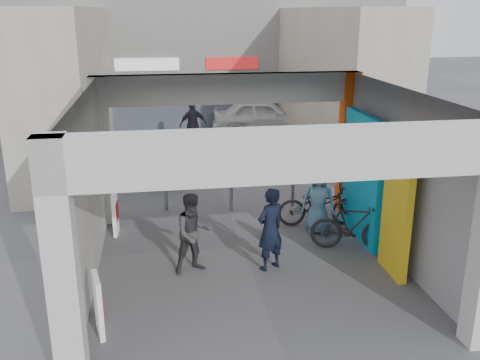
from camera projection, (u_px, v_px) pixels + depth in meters
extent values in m
plane|color=#57565B|center=(242.00, 247.00, 11.59)|extent=(90.00, 90.00, 0.00)
cube|color=#BAB9B5|center=(62.00, 268.00, 6.85)|extent=(0.40, 0.40, 3.50)
cube|color=#BAB9B5|center=(103.00, 152.00, 12.50)|extent=(0.40, 0.40, 3.50)
cube|color=#E64E0D|center=(348.00, 142.00, 13.39)|extent=(0.40, 0.40, 3.50)
plane|color=beige|center=(88.00, 193.00, 9.68)|extent=(0.00, 6.40, 6.40)
plane|color=#98979C|center=(400.00, 178.00, 10.57)|extent=(0.00, 6.40, 6.40)
cube|color=#0C9BCB|center=(362.00, 177.00, 11.76)|extent=(0.15, 2.00, 2.80)
cube|color=yellow|center=(397.00, 205.00, 10.06)|extent=(0.15, 1.00, 2.80)
plane|color=#B1B0AC|center=(252.00, 92.00, 9.59)|extent=(6.40, 6.40, 0.00)
cube|color=#BAB9B5|center=(229.00, 89.00, 12.57)|extent=(6.40, 0.30, 0.70)
cube|color=#BAB9B5|center=(294.00, 155.00, 6.82)|extent=(6.40, 0.30, 0.70)
cube|color=silver|center=(228.00, 90.00, 12.74)|extent=(4.20, 0.05, 0.55)
cube|color=white|center=(192.00, 32.00, 23.55)|extent=(18.00, 4.00, 8.00)
cube|color=#515966|center=(197.00, 107.00, 22.54)|extent=(16.20, 0.06, 1.80)
cube|color=white|center=(147.00, 65.00, 21.70)|extent=(2.60, 0.06, 0.50)
cube|color=red|center=(232.00, 63.00, 22.22)|extent=(2.20, 0.06, 0.50)
cube|color=#BFB19E|center=(68.00, 88.00, 17.22)|extent=(2.00, 9.00, 5.00)
cube|color=#BFB19E|center=(336.00, 83.00, 18.56)|extent=(2.00, 9.00, 5.00)
cylinder|color=gray|center=(166.00, 193.00, 13.61)|extent=(0.09, 0.09, 0.94)
cylinder|color=gray|center=(231.00, 192.00, 13.60)|extent=(0.09, 0.09, 0.96)
cylinder|color=gray|center=(293.00, 190.00, 13.95)|extent=(0.09, 0.09, 0.86)
cube|color=silver|center=(98.00, 305.00, 8.36)|extent=(0.20, 0.55, 1.00)
cube|color=red|center=(101.00, 302.00, 8.35)|extent=(0.12, 0.38, 0.40)
cube|color=silver|center=(115.00, 213.00, 12.18)|extent=(0.10, 0.55, 1.00)
cube|color=red|center=(117.00, 211.00, 12.17)|extent=(0.05, 0.39, 0.40)
cylinder|color=#ABACB0|center=(177.00, 173.00, 15.50)|extent=(0.06, 0.06, 0.77)
cylinder|color=#ABACB0|center=(178.00, 186.00, 15.61)|extent=(0.47, 0.47, 0.02)
cylinder|color=#ABACB0|center=(177.00, 161.00, 15.38)|extent=(0.75, 0.75, 0.05)
cube|color=#ABACB0|center=(155.00, 182.00, 15.25)|extent=(0.41, 0.41, 0.48)
cube|color=#ABACB0|center=(154.00, 164.00, 15.28)|extent=(0.41, 0.05, 0.48)
cube|color=#ABACB0|center=(195.00, 172.00, 16.13)|extent=(0.41, 0.41, 0.48)
cube|color=#ABACB0|center=(194.00, 155.00, 16.17)|extent=(0.41, 0.05, 0.48)
cube|color=#ABACB0|center=(166.00, 172.00, 16.10)|extent=(0.41, 0.41, 0.48)
cube|color=#ABACB0|center=(165.00, 155.00, 16.14)|extent=(0.41, 0.05, 0.48)
cube|color=black|center=(135.00, 171.00, 16.50)|extent=(1.24, 0.62, 0.31)
cube|color=#185719|center=(134.00, 168.00, 16.31)|extent=(1.04, 0.36, 0.19)
cube|color=#185719|center=(134.00, 160.00, 16.39)|extent=(1.04, 0.36, 0.19)
cube|color=#185719|center=(134.00, 152.00, 16.47)|extent=(1.04, 0.36, 0.19)
cube|color=#185719|center=(217.00, 157.00, 18.15)|extent=(0.51, 0.43, 0.28)
cube|color=#294D96|center=(217.00, 149.00, 18.06)|extent=(0.51, 0.43, 0.28)
cube|color=black|center=(270.00, 235.00, 11.89)|extent=(0.25, 0.33, 0.25)
cube|color=black|center=(271.00, 230.00, 11.71)|extent=(0.20, 0.17, 0.37)
cube|color=white|center=(272.00, 233.00, 11.63)|extent=(0.16, 0.03, 0.35)
cylinder|color=white|center=(269.00, 238.00, 11.68)|extent=(0.05, 0.05, 0.29)
cylinder|color=white|center=(275.00, 238.00, 11.70)|extent=(0.05, 0.05, 0.29)
sphere|color=black|center=(272.00, 221.00, 11.62)|extent=(0.20, 0.20, 0.20)
cube|color=white|center=(273.00, 223.00, 11.53)|extent=(0.08, 0.12, 0.06)
cone|color=black|center=(269.00, 216.00, 11.62)|extent=(0.07, 0.07, 0.08)
cone|color=black|center=(274.00, 216.00, 11.64)|extent=(0.07, 0.07, 0.08)
imported|color=black|center=(270.00, 229.00, 10.40)|extent=(0.73, 0.65, 1.68)
imported|color=#39393B|center=(194.00, 233.00, 10.32)|extent=(0.92, 0.81, 1.60)
imported|color=teal|center=(318.00, 201.00, 12.17)|extent=(0.87, 0.72, 1.54)
imported|color=black|center=(193.00, 125.00, 19.67)|extent=(1.11, 0.66, 1.77)
imported|color=black|center=(319.00, 205.00, 12.65)|extent=(2.00, 0.86, 1.02)
imported|color=black|center=(353.00, 226.00, 11.35)|extent=(1.85, 0.98, 1.07)
imported|color=silver|center=(263.00, 116.00, 22.16)|extent=(4.36, 2.24, 1.42)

